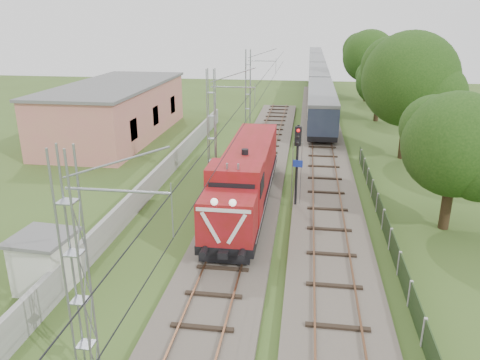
% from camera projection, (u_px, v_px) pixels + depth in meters
% --- Properties ---
extents(ground, '(140.00, 140.00, 0.00)m').
position_uv_depth(ground, '(225.00, 268.00, 22.17)').
color(ground, '#374C1C').
rests_on(ground, ground).
extents(track_main, '(4.20, 70.00, 0.45)m').
position_uv_depth(track_main, '(245.00, 208.00, 28.65)').
color(track_main, '#6B6054').
rests_on(track_main, ground).
extents(track_side, '(4.20, 80.00, 0.45)m').
position_uv_depth(track_side, '(322.00, 153.00, 40.13)').
color(track_side, '#6B6054').
rests_on(track_side, ground).
extents(catenary, '(3.31, 70.00, 8.00)m').
position_uv_depth(catenary, '(212.00, 127.00, 32.44)').
color(catenary, gray).
rests_on(catenary, ground).
extents(boundary_wall, '(0.25, 40.00, 1.50)m').
position_uv_depth(boundary_wall, '(165.00, 170.00, 34.00)').
color(boundary_wall, '#9E9E99').
rests_on(boundary_wall, ground).
extents(station_building, '(8.40, 20.40, 5.22)m').
position_uv_depth(station_building, '(116.00, 110.00, 45.74)').
color(station_building, tan).
rests_on(station_building, ground).
extents(fence, '(0.12, 32.00, 1.20)m').
position_uv_depth(fence, '(390.00, 239.00, 23.70)').
color(fence, black).
rests_on(fence, ground).
extents(locomotive, '(2.78, 15.86, 4.03)m').
position_uv_depth(locomotive, '(246.00, 176.00, 28.43)').
color(locomotive, black).
rests_on(locomotive, ground).
extents(coach_rake, '(2.84, 84.88, 3.29)m').
position_uv_depth(coach_rake, '(317.00, 71.00, 81.00)').
color(coach_rake, black).
rests_on(coach_rake, ground).
extents(signal_post, '(0.58, 0.45, 5.29)m').
position_uv_depth(signal_post, '(297.00, 153.00, 27.74)').
color(signal_post, black).
rests_on(signal_post, ground).
extents(relay_hut, '(2.60, 2.60, 2.51)m').
position_uv_depth(relay_hut, '(45.00, 262.00, 20.16)').
color(relay_hut, silver).
rests_on(relay_hut, ground).
extents(tree_a, '(5.93, 5.65, 7.69)m').
position_uv_depth(tree_a, '(457.00, 146.00, 24.76)').
color(tree_a, '#3E3019').
rests_on(tree_a, ground).
extents(tree_b, '(7.98, 7.60, 10.35)m').
position_uv_depth(tree_b, '(411.00, 81.00, 37.25)').
color(tree_b, '#3E3019').
rests_on(tree_b, ground).
extents(tree_c, '(5.40, 5.15, 7.00)m').
position_uv_depth(tree_c, '(380.00, 82.00, 51.99)').
color(tree_c, '#3E3019').
rests_on(tree_c, ground).
extents(tree_d, '(7.51, 7.16, 9.74)m').
position_uv_depth(tree_d, '(370.00, 57.00, 63.98)').
color(tree_d, '#3E3019').
rests_on(tree_d, ground).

